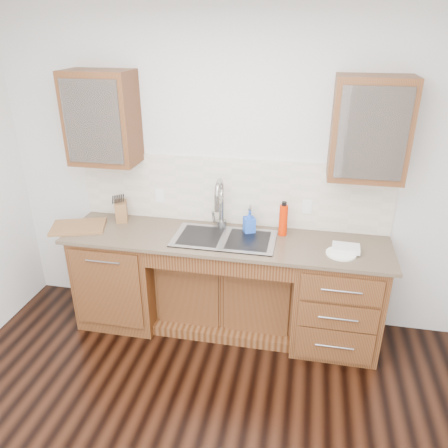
% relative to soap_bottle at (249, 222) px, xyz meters
% --- Properties ---
extents(wall_back, '(4.00, 0.10, 2.70)m').
position_rel_soap_bottle_xyz_m(wall_back, '(-0.18, 0.23, 0.34)').
color(wall_back, silver).
rests_on(wall_back, ground).
extents(base_cabinet_left, '(0.70, 0.62, 0.88)m').
position_rel_soap_bottle_xyz_m(base_cabinet_left, '(-1.13, -0.13, -0.57)').
color(base_cabinet_left, '#593014').
rests_on(base_cabinet_left, ground).
extents(base_cabinet_center, '(1.20, 0.44, 0.70)m').
position_rel_soap_bottle_xyz_m(base_cabinet_center, '(-0.18, -0.04, -0.66)').
color(base_cabinet_center, '#593014').
rests_on(base_cabinet_center, ground).
extents(base_cabinet_right, '(0.70, 0.62, 0.88)m').
position_rel_soap_bottle_xyz_m(base_cabinet_right, '(0.77, -0.13, -0.57)').
color(base_cabinet_right, '#593014').
rests_on(base_cabinet_right, ground).
extents(countertop, '(2.70, 0.65, 0.03)m').
position_rel_soap_bottle_xyz_m(countertop, '(-0.18, -0.15, -0.12)').
color(countertop, '#84705B').
rests_on(countertop, base_cabinet_left).
extents(backsplash, '(2.70, 0.02, 0.59)m').
position_rel_soap_bottle_xyz_m(backsplash, '(-0.18, 0.17, 0.19)').
color(backsplash, beige).
rests_on(backsplash, wall_back).
extents(sink, '(0.84, 0.46, 0.19)m').
position_rel_soap_bottle_xyz_m(sink, '(-0.18, -0.16, -0.19)').
color(sink, '#9E9EA5').
rests_on(sink, countertop).
extents(faucet, '(0.04, 0.04, 0.40)m').
position_rel_soap_bottle_xyz_m(faucet, '(-0.25, 0.07, 0.10)').
color(faucet, '#999993').
rests_on(faucet, countertop).
extents(filter_tap, '(0.02, 0.02, 0.24)m').
position_rel_soap_bottle_xyz_m(filter_tap, '(-0.00, 0.08, 0.02)').
color(filter_tap, '#999993').
rests_on(filter_tap, countertop).
extents(upper_cabinet_left, '(0.55, 0.34, 0.75)m').
position_rel_soap_bottle_xyz_m(upper_cabinet_left, '(-1.23, 0.01, 0.81)').
color(upper_cabinet_left, '#593014').
rests_on(upper_cabinet_left, wall_back).
extents(upper_cabinet_right, '(0.55, 0.34, 0.75)m').
position_rel_soap_bottle_xyz_m(upper_cabinet_right, '(0.87, 0.01, 0.81)').
color(upper_cabinet_right, '#593014').
rests_on(upper_cabinet_right, wall_back).
extents(outlet_left, '(0.08, 0.01, 0.12)m').
position_rel_soap_bottle_xyz_m(outlet_left, '(-0.83, 0.15, 0.11)').
color(outlet_left, white).
rests_on(outlet_left, backsplash).
extents(outlet_right, '(0.08, 0.01, 0.12)m').
position_rel_soap_bottle_xyz_m(outlet_right, '(0.47, 0.15, 0.11)').
color(outlet_right, white).
rests_on(outlet_right, backsplash).
extents(soap_bottle, '(0.12, 0.12, 0.20)m').
position_rel_soap_bottle_xyz_m(soap_bottle, '(0.00, 0.00, 0.00)').
color(soap_bottle, blue).
rests_on(soap_bottle, countertop).
extents(water_bottle, '(0.09, 0.09, 0.27)m').
position_rel_soap_bottle_xyz_m(water_bottle, '(0.28, 0.01, 0.03)').
color(water_bottle, red).
rests_on(water_bottle, countertop).
extents(plate, '(0.25, 0.25, 0.01)m').
position_rel_soap_bottle_xyz_m(plate, '(0.75, -0.25, -0.09)').
color(plate, white).
rests_on(plate, countertop).
extents(dish_towel, '(0.22, 0.16, 0.03)m').
position_rel_soap_bottle_xyz_m(dish_towel, '(0.79, -0.20, -0.07)').
color(dish_towel, beige).
rests_on(dish_towel, plate).
extents(knife_block, '(0.15, 0.18, 0.18)m').
position_rel_soap_bottle_xyz_m(knife_block, '(-1.16, 0.03, -0.01)').
color(knife_block, brown).
rests_on(knife_block, countertop).
extents(cutting_board, '(0.53, 0.44, 0.02)m').
position_rel_soap_bottle_xyz_m(cutting_board, '(-1.47, -0.20, -0.09)').
color(cutting_board, olive).
rests_on(cutting_board, countertop).
extents(cup_left_a, '(0.14, 0.14, 0.10)m').
position_rel_soap_bottle_xyz_m(cup_left_a, '(-1.37, 0.01, 0.77)').
color(cup_left_a, white).
rests_on(cup_left_a, upper_cabinet_left).
extents(cup_left_b, '(0.10, 0.10, 0.09)m').
position_rel_soap_bottle_xyz_m(cup_left_b, '(-1.19, 0.01, 0.76)').
color(cup_left_b, white).
rests_on(cup_left_b, upper_cabinet_left).
extents(cup_right_a, '(0.14, 0.14, 0.10)m').
position_rel_soap_bottle_xyz_m(cup_right_a, '(0.79, 0.01, 0.76)').
color(cup_right_a, white).
rests_on(cup_right_a, upper_cabinet_right).
extents(cup_right_b, '(0.14, 0.14, 0.10)m').
position_rel_soap_bottle_xyz_m(cup_right_b, '(0.91, 0.01, 0.77)').
color(cup_right_b, white).
rests_on(cup_right_b, upper_cabinet_right).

